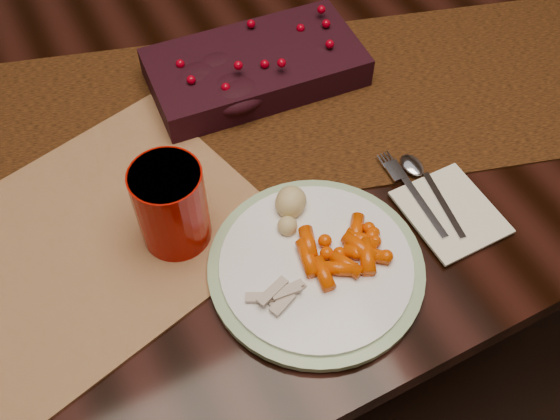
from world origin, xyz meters
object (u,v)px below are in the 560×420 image
placemat_main (80,247)px  turkey_shreds (279,297)px  baby_carrots (340,257)px  centerpiece (255,63)px  mashed_potatoes (285,212)px  red_cup (171,206)px  dinner_plate (316,266)px  napkin (450,212)px  dining_table (241,238)px

placemat_main → turkey_shreds: 0.28m
placemat_main → baby_carrots: size_ratio=4.30×
centerpiece → baby_carrots: centerpiece is taller
baby_carrots → mashed_potatoes: 0.09m
centerpiece → red_cup: size_ratio=2.67×
red_cup → mashed_potatoes: bearing=-23.2°
dinner_plate → mashed_potatoes: mashed_potatoes is taller
mashed_potatoes → red_cup: (-0.13, 0.06, 0.03)m
centerpiece → napkin: size_ratio=2.49×
dining_table → placemat_main: placemat_main is taller
baby_carrots → turkey_shreds: size_ratio=1.52×
turkey_shreds → red_cup: bearing=114.5°
mashed_potatoes → turkey_shreds: 0.12m
dinner_plate → baby_carrots: 0.03m
turkey_shreds → napkin: (0.28, 0.02, -0.02)m
centerpiece → dinner_plate: (-0.09, -0.36, -0.02)m
baby_carrots → napkin: size_ratio=0.82×
mashed_potatoes → napkin: mashed_potatoes is taller
dining_table → napkin: (0.19, -0.33, 0.38)m
centerpiece → turkey_shreds: centerpiece is taller
napkin → red_cup: bearing=157.6°
dinner_plate → red_cup: 0.20m
centerpiece → mashed_potatoes: size_ratio=4.59×
dining_table → dinner_plate: size_ratio=6.43×
centerpiece → dinner_plate: centerpiece is taller
turkey_shreds → dining_table: bearing=75.8°
dining_table → red_cup: (-0.16, -0.19, 0.44)m
dining_table → red_cup: 0.51m
dinner_plate → turkey_shreds: bearing=-159.6°
turkey_shreds → centerpiece: bearing=68.2°
turkey_shreds → placemat_main: bearing=134.8°
centerpiece → dining_table: bearing=-149.8°
centerpiece → baby_carrots: 0.38m
turkey_shreds → red_cup: red_cup is taller
baby_carrots → mashed_potatoes: (-0.03, 0.09, 0.01)m
dinner_plate → turkey_shreds: 0.07m
baby_carrots → mashed_potatoes: mashed_potatoes is taller
red_cup → placemat_main: bearing=162.3°
placemat_main → mashed_potatoes: size_ratio=6.50×
dining_table → baby_carrots: size_ratio=16.27×
placemat_main → dinner_plate: bearing=-48.5°
baby_carrots → red_cup: (-0.17, 0.14, 0.04)m
centerpiece → turkey_shreds: (-0.15, -0.38, -0.01)m
dining_table → mashed_potatoes: 0.48m
dining_table → placemat_main: size_ratio=3.79×
dinner_plate → mashed_potatoes: 0.08m
mashed_potatoes → turkey_shreds: bearing=-120.9°
placemat_main → dinner_plate: 0.32m
napkin → centerpiece: bearing=107.9°
turkey_shreds → red_cup: size_ratio=0.58×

